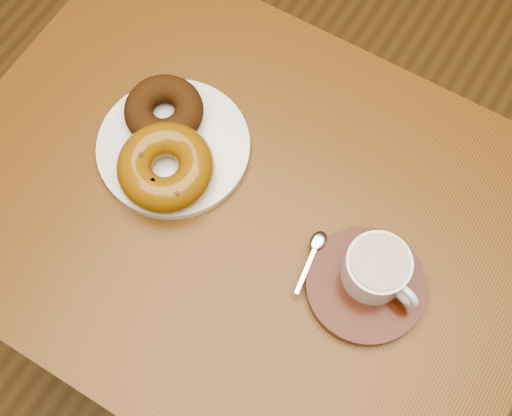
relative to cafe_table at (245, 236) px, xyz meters
The scene contains 8 objects.
ground 0.67m from the cafe_table, 27.37° to the right, with size 6.00×6.00×0.00m, color brown.
cafe_table is the anchor object (origin of this frame).
donut_plate 0.18m from the cafe_table, behind, with size 0.21×0.21×0.01m, color white.
donut_cinnamon 0.23m from the cafe_table, 162.50° to the left, with size 0.11×0.11×0.04m, color #381D0B.
donut_caramel 0.19m from the cafe_table, 169.91° to the right, with size 0.14×0.14×0.05m.
saucer 0.23m from the cafe_table, ahead, with size 0.15×0.15×0.02m, color #341007.
coffee_cup 0.25m from the cafe_table, ahead, with size 0.10×0.08×0.06m.
teaspoon 0.18m from the cafe_table, ahead, with size 0.02×0.09×0.01m.
Camera 1 is at (-0.00, -0.17, 1.55)m, focal length 45.00 mm.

